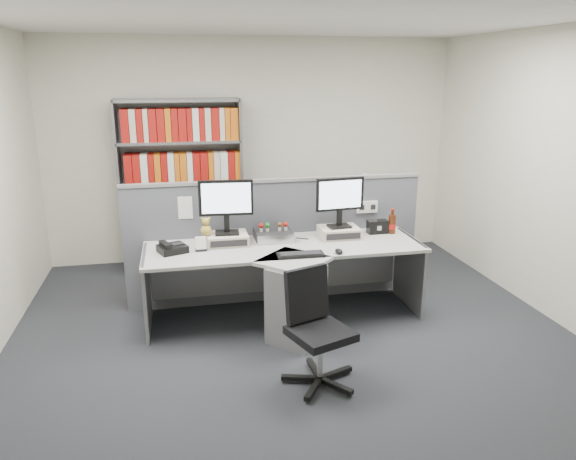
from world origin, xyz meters
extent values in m
plane|color=#2F3137|center=(0.00, 0.00, 0.00)|extent=(5.50, 5.50, 0.00)
cube|color=silver|center=(0.00, 2.75, 1.35)|extent=(5.00, 0.04, 2.70)
cube|color=silver|center=(0.00, -2.75, 1.35)|extent=(5.00, 0.04, 2.70)
cube|color=white|center=(0.00, 0.00, 2.70)|extent=(5.00, 5.50, 0.04)
cube|color=#575A63|center=(0.00, 1.25, 0.62)|extent=(3.00, 0.05, 1.25)
cube|color=gray|center=(0.00, 1.25, 1.26)|extent=(3.00, 0.07, 0.03)
cube|color=white|center=(0.95, 1.22, 0.95)|extent=(0.22, 0.04, 0.12)
cube|color=white|center=(-0.90, 1.22, 1.05)|extent=(0.16, 0.00, 0.22)
cube|color=white|center=(-0.50, 1.22, 1.05)|extent=(0.16, 0.00, 0.22)
cube|color=white|center=(0.70, 1.22, 1.05)|extent=(0.16, 0.00, 0.22)
cube|color=#B5B4AE|center=(0.00, 0.82, 0.70)|extent=(2.60, 0.80, 0.03)
cube|color=#B5B4AE|center=(0.00, 0.42, 0.70)|extent=(0.74, 0.74, 0.03)
cube|color=gray|center=(0.00, 0.30, 0.34)|extent=(0.57, 0.57, 0.69)
cube|color=gray|center=(-1.28, 0.82, 0.36)|extent=(0.03, 0.70, 0.72)
cube|color=gray|center=(1.28, 0.82, 0.36)|extent=(0.03, 0.70, 0.72)
cube|color=gray|center=(0.00, 1.18, 0.35)|extent=(2.50, 0.02, 0.45)
cube|color=beige|center=(-0.52, 0.98, 0.77)|extent=(0.38, 0.30, 0.10)
cube|color=black|center=(-0.52, 0.83, 0.77)|extent=(0.34, 0.01, 0.06)
cube|color=beige|center=(0.58, 0.98, 0.77)|extent=(0.38, 0.30, 0.10)
cube|color=black|center=(0.58, 0.83, 0.77)|extent=(0.34, 0.01, 0.06)
cube|color=black|center=(-0.52, 0.98, 0.83)|extent=(0.23, 0.18, 0.02)
cube|color=black|center=(-0.52, 0.98, 0.92)|extent=(0.05, 0.03, 0.18)
cube|color=black|center=(-0.52, 0.98, 1.17)|extent=(0.50, 0.08, 0.33)
cube|color=silver|center=(-0.52, 0.96, 1.17)|extent=(0.45, 0.04, 0.28)
cube|color=black|center=(0.58, 0.98, 0.83)|extent=(0.23, 0.17, 0.02)
cube|color=black|center=(0.58, 0.98, 0.92)|extent=(0.05, 0.03, 0.17)
cube|color=black|center=(0.58, 0.98, 1.15)|extent=(0.48, 0.08, 0.32)
cube|color=silver|center=(0.58, 0.96, 1.15)|extent=(0.43, 0.05, 0.27)
cube|color=black|center=(-0.07, 1.03, 0.77)|extent=(0.35, 0.31, 0.09)
cube|color=silver|center=(-0.07, 0.87, 0.77)|extent=(0.35, 0.01, 0.09)
cylinder|color=beige|center=(-0.19, 1.01, 0.83)|extent=(0.03, 0.03, 0.03)
sphere|color=#A5140F|center=(-0.19, 1.01, 0.87)|extent=(0.05, 0.05, 0.05)
cylinder|color=beige|center=(-0.13, 1.01, 0.83)|extent=(0.03, 0.03, 0.03)
sphere|color=#19721E|center=(-0.13, 1.01, 0.87)|extent=(0.05, 0.05, 0.05)
cylinder|color=beige|center=(-0.01, 1.01, 0.83)|extent=(0.03, 0.03, 0.03)
sphere|color=#593319|center=(-0.01, 1.01, 0.87)|extent=(0.05, 0.05, 0.05)
cylinder|color=beige|center=(0.05, 1.01, 0.83)|extent=(0.03, 0.03, 0.03)
sphere|color=#A5140F|center=(0.05, 1.01, 0.87)|extent=(0.05, 0.05, 0.05)
cube|color=black|center=(0.08, 0.49, 0.73)|extent=(0.42, 0.17, 0.02)
cube|color=black|center=(0.08, 0.49, 0.75)|extent=(0.37, 0.12, 0.01)
ellipsoid|color=black|center=(0.43, 0.49, 0.74)|extent=(0.07, 0.11, 0.04)
cube|color=black|center=(-1.03, 0.83, 0.75)|extent=(0.30, 0.28, 0.06)
cube|color=black|center=(-1.09, 0.81, 0.80)|extent=(0.12, 0.20, 0.04)
cube|color=black|center=(-0.98, 0.85, 0.79)|extent=(0.12, 0.10, 0.01)
cube|color=black|center=(-0.77, 0.83, 0.73)|extent=(0.11, 0.06, 0.02)
cube|color=white|center=(-0.77, 0.81, 0.79)|extent=(0.10, 0.04, 0.11)
cube|color=white|center=(-0.77, 0.85, 0.79)|extent=(0.10, 0.04, 0.11)
sphere|color=gold|center=(-0.71, 0.96, 0.87)|extent=(0.10, 0.10, 0.10)
sphere|color=gold|center=(-0.71, 0.96, 0.96)|extent=(0.07, 0.07, 0.07)
sphere|color=gold|center=(-0.75, 0.96, 0.98)|extent=(0.03, 0.03, 0.03)
sphere|color=gold|center=(-0.68, 0.96, 0.98)|extent=(0.03, 0.03, 0.03)
cube|color=black|center=(1.00, 1.03, 0.79)|extent=(0.20, 0.11, 0.13)
cylinder|color=#3F190A|center=(1.14, 0.99, 0.81)|extent=(0.07, 0.07, 0.19)
cylinder|color=#A5140F|center=(1.14, 0.99, 0.79)|extent=(0.08, 0.08, 0.05)
cylinder|color=#3F190A|center=(1.14, 0.99, 0.94)|extent=(0.03, 0.03, 0.05)
cylinder|color=#A5140F|center=(1.14, 0.99, 0.97)|extent=(0.03, 0.03, 0.01)
cube|color=slate|center=(-1.59, 2.45, 1.00)|extent=(0.03, 0.40, 2.00)
cube|color=slate|center=(-0.21, 2.45, 1.00)|extent=(0.03, 0.40, 2.00)
cube|color=slate|center=(-0.90, 2.64, 1.00)|extent=(1.40, 0.02, 2.00)
cube|color=slate|center=(-0.90, 2.45, 0.02)|extent=(1.38, 0.40, 0.03)
cube|color=slate|center=(-0.90, 2.45, 0.52)|extent=(1.38, 0.40, 0.03)
cube|color=slate|center=(-0.90, 2.45, 1.02)|extent=(1.38, 0.40, 0.03)
cube|color=slate|center=(-0.90, 2.45, 1.52)|extent=(1.38, 0.40, 0.03)
cube|color=slate|center=(-0.90, 2.45, 1.98)|extent=(1.38, 0.40, 0.03)
cube|color=#A5140F|center=(-0.90, 2.42, 0.22)|extent=(1.24, 0.28, 0.36)
cube|color=orange|center=(-0.90, 2.42, 0.72)|extent=(1.24, 0.28, 0.36)
cube|color=beige|center=(-0.90, 2.42, 1.21)|extent=(1.24, 0.28, 0.36)
cube|color=white|center=(-0.90, 2.42, 1.71)|extent=(1.24, 0.28, 0.36)
cube|color=slate|center=(1.20, 2.00, 0.35)|extent=(0.45, 0.60, 0.70)
cube|color=black|center=(1.20, 1.70, 0.52)|extent=(0.40, 0.02, 0.28)
cube|color=black|center=(1.20, 1.70, 0.20)|extent=(0.40, 0.02, 0.28)
cylinder|color=white|center=(1.20, 2.00, 0.71)|extent=(0.16, 0.16, 0.03)
cylinder|color=white|center=(1.20, 2.00, 0.81)|extent=(0.03, 0.03, 0.16)
cylinder|color=white|center=(1.20, 1.98, 1.02)|extent=(0.26, 0.15, 0.26)
cylinder|color=silver|center=(1.20, 2.01, 1.02)|extent=(0.26, 0.14, 0.26)
cylinder|color=silver|center=(0.03, -0.41, 0.22)|extent=(0.04, 0.04, 0.36)
cube|color=black|center=(0.03, -0.41, 0.42)|extent=(0.53, 0.53, 0.06)
cube|color=black|center=(-0.04, -0.23, 0.67)|extent=(0.37, 0.21, 0.41)
cube|color=black|center=(0.18, -0.35, 0.04)|extent=(0.27, 0.13, 0.04)
cylinder|color=black|center=(0.28, -0.32, 0.03)|extent=(0.04, 0.04, 0.03)
cube|color=black|center=(0.02, -0.25, 0.04)|extent=(0.06, 0.27, 0.04)
cylinder|color=black|center=(0.02, -0.14, 0.03)|extent=(0.04, 0.04, 0.03)
cube|color=black|center=(-0.13, -0.37, 0.04)|extent=(0.27, 0.12, 0.04)
cylinder|color=black|center=(-0.23, -0.34, 0.03)|extent=(0.04, 0.04, 0.03)
cube|color=black|center=(-0.06, -0.54, 0.04)|extent=(0.19, 0.25, 0.04)
cylinder|color=black|center=(-0.12, -0.63, 0.03)|extent=(0.04, 0.04, 0.03)
cube|color=black|center=(0.13, -0.54, 0.04)|extent=(0.20, 0.24, 0.04)
cylinder|color=black|center=(0.19, -0.62, 0.03)|extent=(0.04, 0.04, 0.03)
camera|label=1|loc=(-0.96, -3.93, 2.28)|focal=33.85mm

